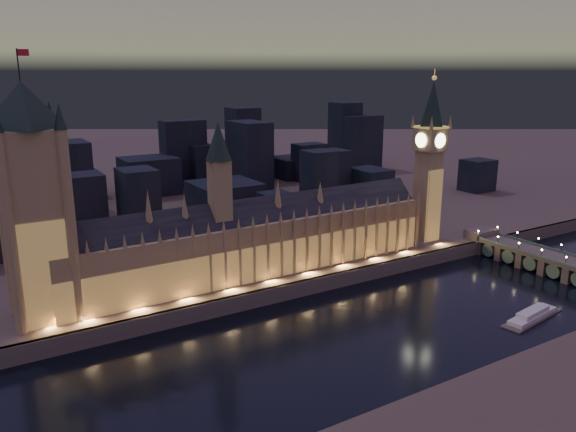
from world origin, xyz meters
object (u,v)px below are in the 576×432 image
palace_of_westminster (256,239)px  victoria_tower (33,192)px  elizabeth_tower (430,148)px  westminster_bridge (551,263)px  river_boat (532,315)px

palace_of_westminster → victoria_tower: 106.41m
elizabeth_tower → victoria_tower: bearing=-180.0°
elizabeth_tower → westminster_bridge: 93.23m
victoria_tower → westminster_bridge: (249.32, -65.36, -55.80)m
palace_of_westminster → westminster_bridge: palace_of_westminster is taller
westminster_bridge → river_boat: size_ratio=2.88×
palace_of_westminster → elizabeth_tower: size_ratio=1.98×
palace_of_westminster → elizabeth_tower: elizabeth_tower is taller
westminster_bridge → palace_of_westminster: bearing=156.4°
victoria_tower → elizabeth_tower: bearing=0.0°
palace_of_westminster → westminster_bridge: bearing=-23.6°
palace_of_westminster → river_boat: 134.24m
victoria_tower → river_boat: 221.34m
river_boat → elizabeth_tower: bearing=73.6°
victoria_tower → river_boat: (189.32, -97.57, -60.23)m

